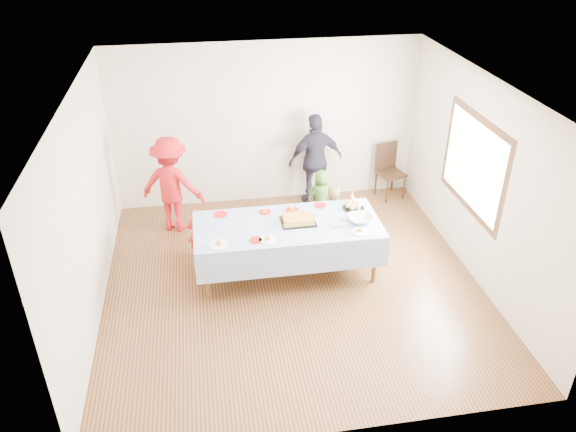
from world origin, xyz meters
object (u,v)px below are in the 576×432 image
(birthday_cake, at_px, (298,220))
(adult_left, at_px, (172,185))
(dining_chair, at_px, (389,167))
(party_table, at_px, (288,228))

(birthday_cake, relative_size, adult_left, 0.30)
(dining_chair, distance_m, adult_left, 3.70)
(birthday_cake, bearing_deg, dining_chair, 45.58)
(party_table, relative_size, dining_chair, 2.64)
(dining_chair, height_order, adult_left, adult_left)
(dining_chair, bearing_deg, adult_left, 172.68)
(dining_chair, relative_size, adult_left, 0.62)
(birthday_cake, bearing_deg, party_table, -168.87)
(dining_chair, bearing_deg, birthday_cake, -150.33)
(party_table, relative_size, birthday_cake, 5.39)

